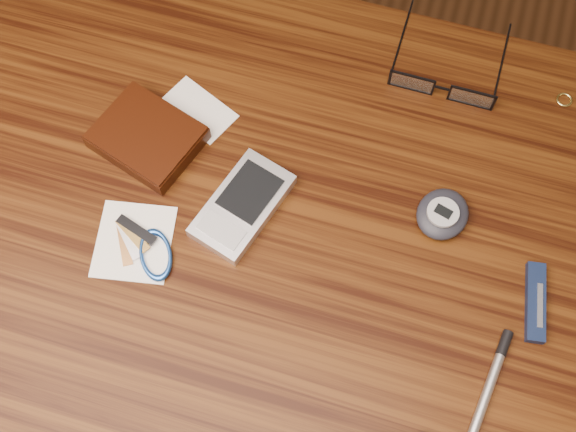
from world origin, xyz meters
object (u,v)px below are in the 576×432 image
at_px(silver_pen, 492,379).
at_px(pedometer, 442,214).
at_px(pda_phone, 242,205).
at_px(eyeglasses, 443,85).
at_px(desk, 233,259).
at_px(pocket_knife, 536,302).
at_px(wallet_and_card, 148,136).
at_px(notepad_keys, 145,248).

bearing_deg(silver_pen, pedometer, 118.13).
height_order(pda_phone, pedometer, pedometer).
xyz_separation_m(eyeglasses, pedometer, (0.03, -0.16, -0.00)).
distance_m(desk, pocket_knife, 0.36).
relative_size(wallet_and_card, silver_pen, 1.25).
distance_m(wallet_and_card, pocket_knife, 0.47).
bearing_deg(notepad_keys, pocket_knife, 8.24).
distance_m(desk, pda_phone, 0.11).
height_order(pedometer, pocket_knife, pedometer).
bearing_deg(pda_phone, desk, -109.76).
xyz_separation_m(eyeglasses, pda_phone, (-0.18, -0.22, -0.00)).
distance_m(desk, notepad_keys, 0.14).
bearing_deg(desk, wallet_and_card, 147.27).
xyz_separation_m(wallet_and_card, notepad_keys, (0.04, -0.13, -0.01)).
relative_size(desk, notepad_keys, 8.82).
bearing_deg(eyeglasses, silver_pen, -69.60).
height_order(desk, eyeglasses, eyeglasses).
height_order(pedometer, silver_pen, pedometer).
relative_size(pda_phone, notepad_keys, 1.20).
bearing_deg(notepad_keys, wallet_and_card, 108.73).
xyz_separation_m(wallet_and_card, eyeglasses, (0.31, 0.17, 0.00)).
relative_size(pda_phone, pedometer, 1.75).
relative_size(eyeglasses, notepad_keys, 1.18).
bearing_deg(pocket_knife, silver_pen, -107.69).
height_order(eyeglasses, pedometer, eyeglasses).
distance_m(wallet_and_card, silver_pen, 0.46).
bearing_deg(notepad_keys, pedometer, 23.12).
xyz_separation_m(wallet_and_card, silver_pen, (0.43, -0.16, -0.01)).
bearing_deg(notepad_keys, silver_pen, -4.71).
xyz_separation_m(pda_phone, pocket_knife, (0.33, -0.02, -0.00)).
bearing_deg(pocket_knife, desk, -178.12).
bearing_deg(desk, eyeglasses, 52.00).
relative_size(pedometer, pocket_knife, 0.87).
bearing_deg(pocket_knife, wallet_and_card, 171.79).
xyz_separation_m(pda_phone, notepad_keys, (-0.09, -0.08, -0.01)).
distance_m(wallet_and_card, eyeglasses, 0.35).
bearing_deg(desk, pedometer, 19.55).
bearing_deg(silver_pen, wallet_and_card, 159.77).
distance_m(pedometer, notepad_keys, 0.33).
relative_size(desk, eyeglasses, 7.49).
height_order(desk, notepad_keys, notepad_keys).
bearing_deg(desk, pda_phone, 70.24).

